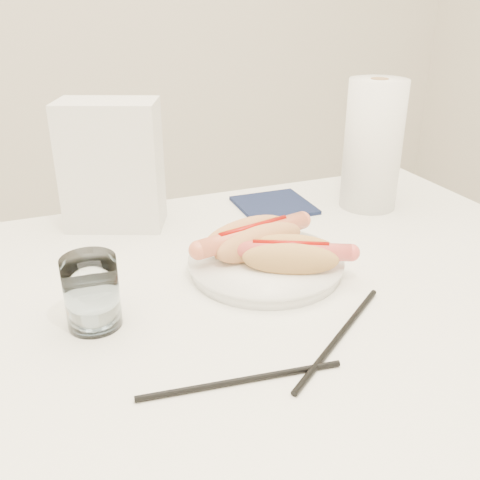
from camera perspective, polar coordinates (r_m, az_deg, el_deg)
name	(u,v)px	position (r m, az deg, el deg)	size (l,w,h in m)	color
table	(224,330)	(0.81, -1.68, -9.41)	(1.20, 0.80, 0.75)	white
plate	(266,266)	(0.83, 2.68, -2.71)	(0.23, 0.23, 0.02)	white
hotdog_left	(253,239)	(0.84, 1.39, 0.09)	(0.20, 0.11, 0.05)	tan
hotdog_right	(290,255)	(0.80, 5.26, -1.57)	(0.17, 0.12, 0.05)	tan
water_glass	(92,292)	(0.71, -15.20, -5.29)	(0.07, 0.07, 0.10)	silver
chopstick_near	(241,380)	(0.62, 0.13, -14.44)	(0.01, 0.01, 0.23)	black
chopstick_far	(339,336)	(0.70, 10.33, -9.80)	(0.01, 0.01, 0.25)	black
napkin_box	(112,166)	(0.99, -13.20, 7.57)	(0.17, 0.09, 0.22)	silver
navy_napkin	(274,205)	(1.08, 3.55, 3.64)	(0.14, 0.14, 0.01)	#121A38
paper_towel_roll	(373,145)	(1.08, 13.68, 9.57)	(0.11, 0.11, 0.24)	white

